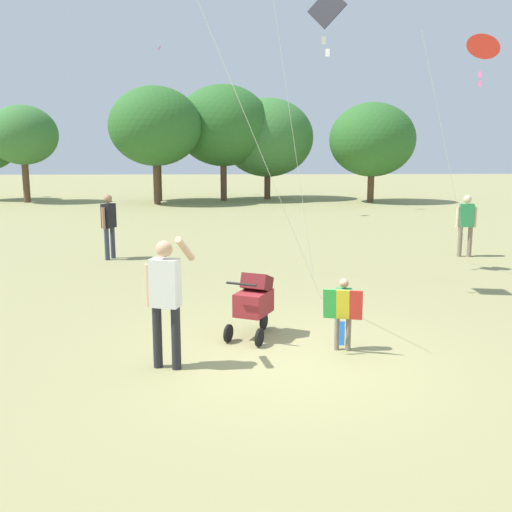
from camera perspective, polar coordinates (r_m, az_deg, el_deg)
The scene contains 9 objects.
ground_plane at distance 8.36m, azimuth 3.21°, elevation -10.13°, with size 120.00×120.00×0.00m, color #938E5B.
treeline_distant at distance 33.11m, azimuth -4.24°, elevation 11.85°, with size 25.57×7.61×6.46m.
child_with_butterfly_kite at distance 8.61m, azimuth 8.53°, elevation -5.06°, with size 0.58×0.42×1.09m.
person_adult_flyer at distance 7.85m, azimuth -8.84°, elevation -3.52°, with size 0.66×0.53×1.84m.
stroller at distance 9.16m, azimuth -0.18°, elevation -4.28°, with size 0.81×1.10×1.03m.
kite_adult_black at distance 11.48m, azimuth 6.53°, elevation 21.91°, with size 2.72×3.91×5.89m.
kite_green_novelty at distance 16.04m, azimuth 21.32°, elevation 18.44°, with size 2.97×3.45×5.68m.
person_red_shirt at distance 16.94m, azimuth 19.88°, elevation 3.27°, with size 0.54×0.29×1.69m.
person_sitting_far at distance 16.06m, azimuth -14.21°, elevation 3.31°, with size 0.36×0.52×1.74m.
Camera 1 is at (-0.74, -7.79, 2.94)m, focal length 40.87 mm.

